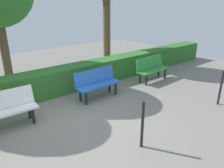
# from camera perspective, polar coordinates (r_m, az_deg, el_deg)

# --- Properties ---
(ground_plane) EXTENTS (17.25, 17.25, 0.00)m
(ground_plane) POSITION_cam_1_polar(r_m,az_deg,el_deg) (5.45, -8.55, -9.99)
(ground_plane) COLOR gray
(bench_green) EXTENTS (1.38, 0.52, 0.86)m
(bench_green) POSITION_cam_1_polar(r_m,az_deg,el_deg) (8.11, 10.26, 4.15)
(bench_green) COLOR #2D8C38
(bench_green) RESTS_ON ground_plane
(bench_blue) EXTENTS (1.42, 0.50, 0.86)m
(bench_blue) POSITION_cam_1_polar(r_m,az_deg,el_deg) (6.59, -3.94, 0.45)
(bench_blue) COLOR blue
(bench_blue) RESTS_ON ground_plane
(bench_white) EXTENTS (1.49, 0.51, 0.86)m
(bench_white) POSITION_cam_1_polar(r_m,az_deg,el_deg) (5.58, -26.56, -5.80)
(bench_white) COLOR white
(bench_white) RESTS_ON ground_plane
(hedge_row) EXTENTS (13.25, 0.66, 0.80)m
(hedge_row) POSITION_cam_1_polar(r_m,az_deg,el_deg) (7.40, -9.20, 1.92)
(hedge_row) COLOR #2D6B28
(hedge_row) RESTS_ON ground_plane
(railing_post_near) EXTENTS (0.06, 0.06, 1.00)m
(railing_post_near) POSITION_cam_1_polar(r_m,az_deg,el_deg) (6.80, 26.34, -0.90)
(railing_post_near) COLOR black
(railing_post_near) RESTS_ON ground_plane
(railing_post_mid) EXTENTS (0.06, 0.06, 1.00)m
(railing_post_mid) POSITION_cam_1_polar(r_m,az_deg,el_deg) (4.41, 7.88, -10.50)
(railing_post_mid) COLOR black
(railing_post_mid) RESTS_ON ground_plane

